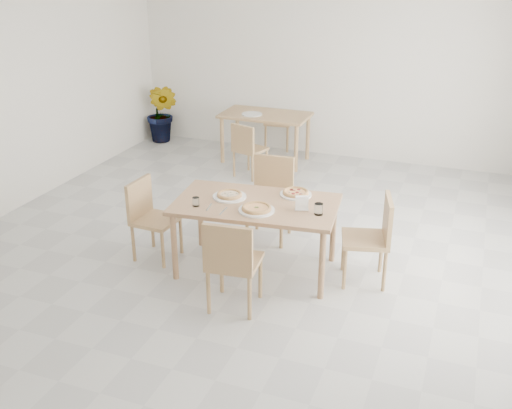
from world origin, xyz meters
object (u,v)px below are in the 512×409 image
(chair_west, at_px, (149,213))
(pizza_pepperoni, at_px, (296,192))
(tumbler_a, at_px, (319,209))
(chair_back_s, at_px, (247,147))
(chair_east, at_px, (374,234))
(plate_empty, at_px, (252,114))
(plate_mushroom, at_px, (230,197))
(pizza_margherita, at_px, (257,208))
(plate_margherita, at_px, (257,210))
(main_table, at_px, (256,210))
(tumbler_b, at_px, (196,202))
(plate_pepperoni, at_px, (296,194))
(napkin_holder, at_px, (302,204))
(second_table, at_px, (265,120))
(chair_back_n, at_px, (281,117))
(chair_north, at_px, (271,192))
(pizza_mushroom, at_px, (230,194))
(chair_south, at_px, (232,260))
(potted_plant, at_px, (162,113))

(chair_west, xyz_separation_m, pizza_pepperoni, (1.47, 0.44, 0.29))
(tumbler_a, distance_m, chair_back_s, 3.10)
(chair_east, xyz_separation_m, plate_empty, (-2.42, 2.96, 0.24))
(plate_mushroom, relative_size, pizza_margherita, 1.03)
(plate_margherita, bearing_deg, main_table, 112.28)
(chair_east, height_order, tumbler_b, chair_east)
(chair_east, bearing_deg, pizza_margherita, -85.05)
(plate_pepperoni, bearing_deg, chair_east, -8.71)
(pizza_margherita, xyz_separation_m, napkin_holder, (0.40, 0.16, 0.04))
(pizza_margherita, distance_m, second_table, 3.66)
(chair_back_n, bearing_deg, main_table, -78.75)
(chair_north, height_order, pizza_pepperoni, chair_north)
(chair_back_s, bearing_deg, second_table, -72.54)
(second_table, bearing_deg, plate_pepperoni, -64.75)
(pizza_mushroom, bearing_deg, chair_south, -65.88)
(plate_pepperoni, relative_size, plate_empty, 1.05)
(chair_north, bearing_deg, plate_margherita, -82.78)
(chair_north, distance_m, pizza_pepperoni, 0.70)
(main_table, height_order, pizza_margherita, pizza_margherita)
(chair_west, height_order, napkin_holder, napkin_holder)
(plate_pepperoni, height_order, second_table, plate_pepperoni)
(chair_south, relative_size, chair_back_n, 1.04)
(chair_west, xyz_separation_m, potted_plant, (-1.90, 3.71, 0.00))
(tumbler_b, xyz_separation_m, chair_back_s, (-0.57, 2.78, -0.33))
(pizza_mushroom, bearing_deg, tumbler_a, -5.20)
(chair_east, relative_size, plate_margherita, 2.57)
(chair_east, relative_size, chair_back_n, 1.03)
(chair_east, bearing_deg, chair_back_n, -164.45)
(pizza_pepperoni, bearing_deg, chair_south, -102.16)
(plate_empty, bearing_deg, chair_east, -50.71)
(plate_pepperoni, relative_size, tumbler_b, 3.64)
(chair_south, height_order, plate_mushroom, chair_south)
(tumbler_a, bearing_deg, main_table, 175.07)
(pizza_pepperoni, bearing_deg, potted_plant, 135.87)
(chair_south, bearing_deg, main_table, -90.89)
(tumbler_a, height_order, chair_back_n, chair_back_n)
(chair_south, relative_size, potted_plant, 0.91)
(tumbler_a, bearing_deg, chair_back_n, 113.13)
(plate_mushroom, distance_m, tumbler_a, 0.95)
(pizza_pepperoni, height_order, chair_back_s, pizza_pepperoni)
(main_table, relative_size, plate_mushroom, 5.00)
(plate_pepperoni, height_order, pizza_margherita, pizza_margherita)
(chair_back_s, distance_m, plate_empty, 0.74)
(pizza_mushroom, distance_m, pizza_pepperoni, 0.67)
(plate_pepperoni, relative_size, chair_back_s, 0.41)
(chair_east, height_order, plate_pepperoni, chair_east)
(chair_back_s, height_order, potted_plant, potted_plant)
(chair_west, height_order, pizza_mushroom, chair_west)
(plate_mushroom, xyz_separation_m, potted_plant, (-2.77, 3.57, -0.26))
(chair_east, distance_m, pizza_mushroom, 1.48)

